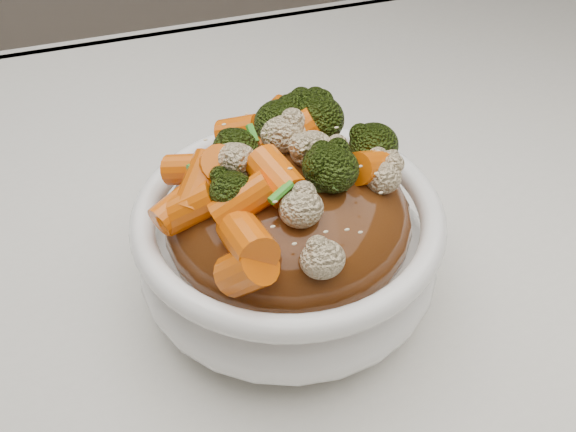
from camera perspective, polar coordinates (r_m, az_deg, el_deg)
name	(u,v)px	position (r m, az deg, el deg)	size (l,w,h in m)	color
tablecloth	(289,266)	(0.55, 0.13, -4.28)	(1.20, 0.80, 0.04)	silver
bowl	(288,249)	(0.47, 0.00, -2.83)	(0.21, 0.21, 0.08)	white
sauce_base	(288,219)	(0.45, 0.00, -0.27)	(0.17, 0.17, 0.09)	#51270D
carrots	(288,147)	(0.42, 0.00, 5.89)	(0.17, 0.17, 0.05)	#E55E07
broccoli	(288,148)	(0.42, 0.00, 5.79)	(0.17, 0.17, 0.04)	black
cauliflower	(288,150)	(0.42, 0.00, 5.57)	(0.17, 0.17, 0.03)	beige
scallions	(288,145)	(0.41, 0.00, 6.00)	(0.12, 0.12, 0.02)	#349522
sesame_seeds	(288,145)	(0.41, 0.00, 6.00)	(0.15, 0.15, 0.01)	beige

